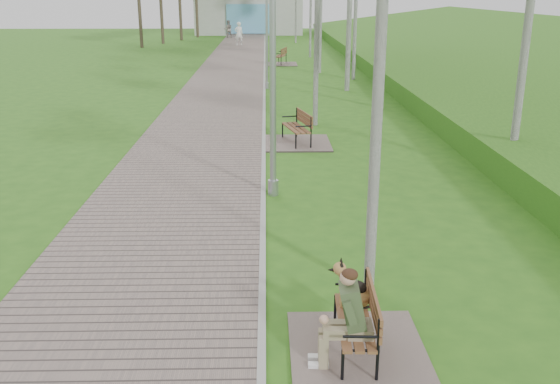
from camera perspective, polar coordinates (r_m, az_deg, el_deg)
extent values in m
plane|color=#2C5F19|center=(11.62, -1.56, -2.21)|extent=(120.00, 120.00, 0.00)
cube|color=#6E5E59|center=(32.70, -4.55, 10.91)|extent=(3.50, 67.00, 0.04)
cube|color=#999993|center=(32.65, -1.43, 10.96)|extent=(0.10, 67.00, 0.05)
cube|color=#42801F|center=(33.37, 19.99, 10.01)|extent=(14.00, 70.00, 1.60)
cube|color=#9E9E99|center=(61.96, -2.85, 16.09)|extent=(10.00, 5.00, 4.00)
cube|color=#589BC6|center=(59.38, -2.91, 15.53)|extent=(4.00, 0.20, 2.60)
cube|color=#6E5E59|center=(7.54, 7.09, -14.11)|extent=(1.57, 1.75, 0.04)
cube|color=brown|center=(7.34, 6.81, -11.66)|extent=(0.45, 1.33, 0.03)
cube|color=brown|center=(7.25, 8.55, -10.01)|extent=(0.09, 1.31, 0.29)
cube|color=#6E5E59|center=(17.13, 1.62, 4.50)|extent=(1.77, 1.97, 0.04)
cube|color=brown|center=(17.03, 1.47, 5.88)|extent=(0.77, 1.54, 0.04)
cube|color=brown|center=(17.04, 2.24, 6.79)|extent=(0.37, 1.44, 0.32)
cube|color=#6E5E59|center=(36.06, 0.05, 11.62)|extent=(1.85, 2.06, 0.04)
cube|color=brown|center=(36.01, -0.03, 12.32)|extent=(0.80, 1.61, 0.04)
cube|color=brown|center=(35.94, 0.37, 12.75)|extent=(0.39, 1.52, 0.34)
cylinder|color=#93959A|center=(12.76, -0.63, 0.42)|extent=(0.21, 0.21, 0.32)
cylinder|color=#93959A|center=(12.24, -0.67, 11.62)|extent=(0.13, 0.13, 5.31)
cylinder|color=#93959A|center=(26.94, -1.19, 9.68)|extent=(0.17, 0.17, 0.26)
cylinder|color=#93959A|center=(26.72, -1.22, 13.98)|extent=(0.10, 0.10, 4.30)
cylinder|color=#93959A|center=(47.41, -1.22, 13.28)|extent=(0.19, 0.19, 0.28)
cylinder|color=#93959A|center=(47.28, -1.24, 15.93)|extent=(0.11, 0.11, 4.67)
cylinder|color=#93959A|center=(61.27, -1.07, 14.36)|extent=(0.21, 0.21, 0.31)
cylinder|color=#93959A|center=(61.16, -1.08, 16.62)|extent=(0.12, 0.12, 5.14)
imported|color=white|center=(48.52, -3.79, 14.23)|extent=(0.72, 0.56, 1.75)
imported|color=gray|center=(56.34, -4.77, 14.61)|extent=(0.85, 0.73, 1.53)
cylinder|color=silver|center=(8.04, 9.21, 14.00)|extent=(0.16, 0.16, 6.97)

